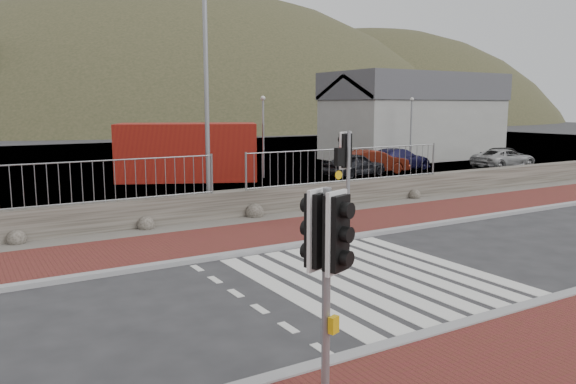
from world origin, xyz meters
TOP-DOWN VIEW (x-y plane):
  - ground at (0.00, 0.00)m, footprint 220.00×220.00m
  - sidewalk_far at (0.00, 4.50)m, footprint 40.00×3.00m
  - kerb_near at (0.00, -3.00)m, footprint 40.00×0.25m
  - kerb_far at (0.00, 3.00)m, footprint 40.00×0.25m
  - zebra_crossing at (-0.00, 0.00)m, footprint 4.62×5.60m
  - gravel_strip at (0.00, 6.50)m, footprint 40.00×1.50m
  - stone_wall at (0.00, 7.30)m, footprint 40.00×0.60m
  - railing at (0.00, 7.15)m, footprint 18.07×0.07m
  - quay at (0.00, 27.90)m, footprint 120.00×40.00m
  - water at (0.00, 62.90)m, footprint 220.00×50.00m
  - harbor_building at (20.00, 19.90)m, footprint 12.20×6.20m
  - hills_backdrop at (6.74, 87.90)m, footprint 254.00×90.00m
  - traffic_signal_near at (-3.78, -3.68)m, footprint 0.44×0.35m
  - traffic_signal_far at (2.23, 3.88)m, footprint 0.70×0.28m
  - streetlight at (-0.18, 8.06)m, footprint 1.75×0.71m
  - shipping_container at (2.41, 17.12)m, footprint 7.21×5.29m
  - car_a at (10.35, 13.98)m, footprint 3.74×1.92m
  - car_b at (12.02, 14.50)m, footprint 4.05×2.07m
  - car_c at (14.30, 15.06)m, footprint 4.40×2.09m
  - car_d at (20.09, 12.42)m, footprint 4.11×1.93m
  - car_e at (21.96, 13.82)m, footprint 3.45×1.61m

SIDE VIEW (x-z plane):
  - hills_backdrop at x=6.74m, z-range -73.05..26.95m
  - ground at x=0.00m, z-range 0.00..0.00m
  - quay at x=0.00m, z-range -0.25..0.25m
  - water at x=0.00m, z-range -0.03..0.03m
  - zebra_crossing at x=0.00m, z-range 0.00..0.01m
  - gravel_strip at x=0.00m, z-range 0.00..0.06m
  - sidewalk_far at x=0.00m, z-range 0.00..0.08m
  - kerb_near at x=0.00m, z-range -0.01..0.11m
  - kerb_far at x=0.00m, z-range -0.01..0.11m
  - stone_wall at x=0.00m, z-range 0.00..0.90m
  - car_d at x=20.09m, z-range 0.00..1.14m
  - car_e at x=21.96m, z-range 0.00..1.14m
  - car_a at x=10.35m, z-range 0.00..1.22m
  - car_c at x=14.30m, z-range 0.00..1.24m
  - car_b at x=12.02m, z-range 0.00..1.27m
  - shipping_container at x=2.41m, z-range 0.00..2.78m
  - railing at x=0.00m, z-range 1.21..2.43m
  - traffic_signal_near at x=-3.78m, z-range 0.59..3.27m
  - traffic_signal_far at x=2.23m, z-range 0.65..3.57m
  - harbor_building at x=20.00m, z-range 0.03..5.83m
  - streetlight at x=-0.18m, z-range 0.53..9.03m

